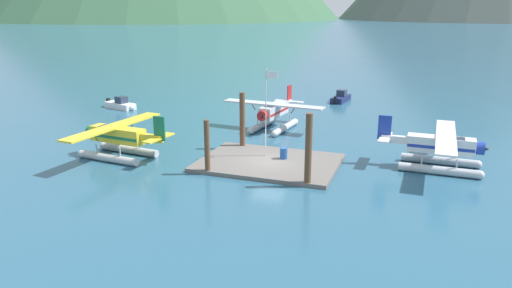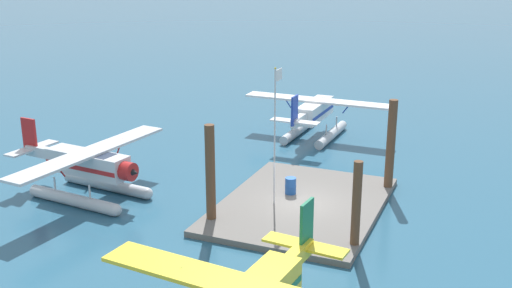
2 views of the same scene
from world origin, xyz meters
The scene contains 9 objects.
ground_plane centered at (0.00, 0.00, 0.00)m, with size 1200.00×1200.00×0.00m, color #285670.
dock_platform centered at (0.00, 0.00, 0.15)m, with size 10.64×7.75×0.30m, color #66605B.
piling_near_left centered at (-3.56, -3.61, 2.05)m, with size 0.40×0.40×4.10m, color brown.
piling_near_right centered at (3.95, -3.62, 2.57)m, with size 0.47×0.47×5.13m, color brown.
piling_far_left centered at (-3.52, 3.37, 2.47)m, with size 0.46×0.46×4.93m, color brown.
flagpole centered at (-0.59, 1.24, 4.57)m, with size 0.95×0.10×6.97m.
fuel_drum centered at (0.91, 0.93, 0.74)m, with size 0.62×0.62×0.88m.
seaplane_silver_bow_left centered at (-3.03, 10.78, 1.58)m, with size 10.49×7.96×3.84m.
seaplane_white_stbd_fwd centered at (12.48, 3.23, 1.58)m, with size 7.98×10.43×3.84m.
Camera 2 is at (-27.40, -8.92, 12.29)m, focal length 42.71 mm.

